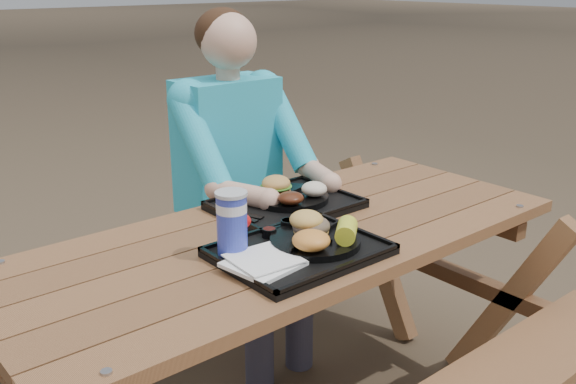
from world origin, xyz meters
TOP-DOWN VIEW (x-y plane):
  - picnic_table at (0.00, 0.00)m, footprint 1.80×1.49m
  - tray_near at (-0.09, -0.15)m, footprint 0.45×0.35m
  - tray_far at (0.13, 0.17)m, footprint 0.45×0.35m
  - plate_near at (-0.03, -0.16)m, footprint 0.26×0.26m
  - plate_far at (0.16, 0.18)m, footprint 0.26×0.26m
  - napkin_stack at (-0.23, -0.18)m, footprint 0.19×0.19m
  - soda_cup at (-0.25, -0.06)m, footprint 0.08×0.08m
  - condiment_bbq at (-0.10, -0.03)m, footprint 0.04×0.04m
  - condiment_mustard at (-0.02, -0.03)m, footprint 0.05×0.05m
  - sandwich at (-0.02, -0.12)m, footprint 0.10×0.10m
  - mac_cheese at (-0.09, -0.21)m, footprint 0.11×0.11m
  - corn_cob at (0.03, -0.23)m, footprint 0.14×0.14m
  - cutlery_far at (-0.05, 0.17)m, footprint 0.08×0.15m
  - burger at (0.14, 0.23)m, footprint 0.10×0.10m
  - baked_beans at (0.10, 0.11)m, footprint 0.09×0.09m
  - potato_salad at (0.21, 0.12)m, footprint 0.09×0.09m
  - diner at (0.20, 0.59)m, footprint 0.48×0.84m

SIDE VIEW (x-z plane):
  - picnic_table at x=0.00m, z-range 0.00..0.75m
  - diner at x=0.20m, z-range 0.00..1.28m
  - tray_near at x=-0.09m, z-range 0.75..0.77m
  - tray_far at x=0.13m, z-range 0.75..0.77m
  - cutlery_far at x=-0.05m, z-range 0.77..0.78m
  - napkin_stack at x=-0.23m, z-range 0.77..0.79m
  - plate_near at x=-0.03m, z-range 0.77..0.79m
  - plate_far at x=0.16m, z-range 0.77..0.79m
  - condiment_bbq at x=-0.10m, z-range 0.77..0.80m
  - condiment_mustard at x=-0.02m, z-range 0.77..0.80m
  - baked_beans at x=0.10m, z-range 0.79..0.83m
  - potato_salad at x=0.21m, z-range 0.79..0.84m
  - mac_cheese at x=-0.09m, z-range 0.79..0.84m
  - corn_cob at x=0.03m, z-range 0.79..0.85m
  - burger at x=0.14m, z-range 0.79..0.88m
  - sandwich at x=-0.02m, z-range 0.79..0.90m
  - soda_cup at x=-0.25m, z-range 0.77..0.94m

